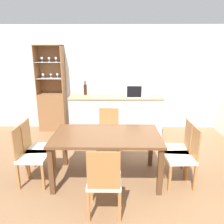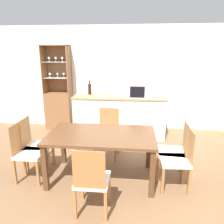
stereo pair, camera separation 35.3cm
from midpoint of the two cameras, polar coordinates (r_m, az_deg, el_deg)
ground_plane at (r=3.48m, az=2.50°, el=-18.25°), size 18.00×18.00×0.00m
wall_back at (r=5.56m, az=4.31°, el=8.71°), size 6.80×0.06×2.55m
kitchen_counter at (r=5.05m, az=3.84°, el=-1.24°), size 2.10×0.54×0.95m
display_cabinet at (r=5.73m, az=-11.97°, el=2.00°), size 0.65×0.39×2.08m
dining_table at (r=3.33m, az=0.25°, el=-7.24°), size 1.61×0.93×0.73m
dining_chair_head_near at (r=2.73m, az=-1.44°, el=-17.52°), size 0.41×0.41×0.90m
dining_chair_head_far at (r=4.13m, az=1.36°, el=-5.58°), size 0.43×0.43×0.90m
dining_chair_side_left_near at (r=3.57m, az=-18.56°, el=-9.97°), size 0.41×0.41×0.90m
dining_chair_side_right_near at (r=3.37m, az=19.78°, el=-11.60°), size 0.42×0.42×0.90m
dining_chair_side_right_far at (r=3.61m, az=18.78°, el=-9.64°), size 0.43×0.43×0.90m
dining_chair_side_left_far at (r=3.79m, az=-16.86°, el=-8.24°), size 0.43×0.43×0.90m
microwave at (r=4.92m, az=9.46°, el=5.50°), size 0.49×0.36×0.28m
wine_bottle at (r=5.17m, az=-3.89°, el=6.04°), size 0.08×0.08×0.33m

